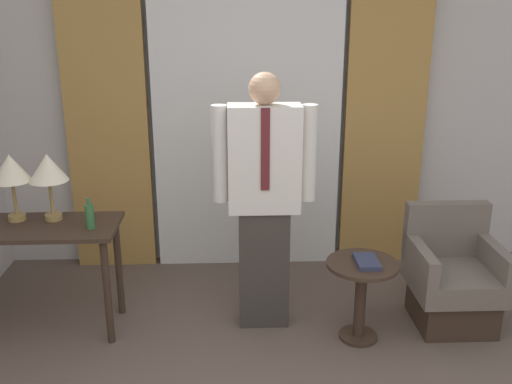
{
  "coord_description": "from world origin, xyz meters",
  "views": [
    {
      "loc": [
        -0.11,
        -1.82,
        2.16
      ],
      "look_at": [
        0.03,
        1.61,
        1.03
      ],
      "focal_mm": 40.0,
      "sensor_mm": 36.0,
      "label": 1
    }
  ],
  "objects": [
    {
      "name": "side_table",
      "position": [
        0.72,
        1.53,
        0.38
      ],
      "size": [
        0.47,
        0.47,
        0.56
      ],
      "color": "#38281E",
      "rests_on": "ground_plane"
    },
    {
      "name": "bottle_by_lamp",
      "position": [
        -1.05,
        1.67,
        0.86
      ],
      "size": [
        0.06,
        0.06,
        0.21
      ],
      "color": "#336638",
      "rests_on": "desk"
    },
    {
      "name": "table_lamp_right",
      "position": [
        -1.34,
        1.85,
        1.12
      ],
      "size": [
        0.26,
        0.26,
        0.46
      ],
      "color": "#9E7F47",
      "rests_on": "desk"
    },
    {
      "name": "book",
      "position": [
        0.74,
        1.52,
        0.58
      ],
      "size": [
        0.14,
        0.24,
        0.03
      ],
      "color": "#2D334C",
      "rests_on": "side_table"
    },
    {
      "name": "curtain_drape_left",
      "position": [
        -1.14,
        2.78,
        1.29
      ],
      "size": [
        0.66,
        0.06,
        2.58
      ],
      "color": "#B28442",
      "rests_on": "ground_plane"
    },
    {
      "name": "armchair",
      "position": [
        1.41,
        1.72,
        0.32
      ],
      "size": [
        0.59,
        0.59,
        0.82
      ],
      "color": "#38281E",
      "rests_on": "ground_plane"
    },
    {
      "name": "wall_back",
      "position": [
        0.0,
        2.91,
        1.35
      ],
      "size": [
        10.0,
        0.06,
        2.7
      ],
      "color": "beige",
      "rests_on": "ground_plane"
    },
    {
      "name": "table_lamp_left",
      "position": [
        -1.58,
        1.85,
        1.12
      ],
      "size": [
        0.26,
        0.26,
        0.46
      ],
      "color": "#9E7F47",
      "rests_on": "desk"
    },
    {
      "name": "desk",
      "position": [
        -1.46,
        1.74,
        0.64
      ],
      "size": [
        1.14,
        0.51,
        0.77
      ],
      "color": "#38281E",
      "rests_on": "ground_plane"
    },
    {
      "name": "person",
      "position": [
        0.09,
        1.76,
        0.96
      ],
      "size": [
        0.68,
        0.22,
        1.76
      ],
      "color": "#38332D",
      "rests_on": "ground_plane"
    },
    {
      "name": "curtain_drape_right",
      "position": [
        1.14,
        2.78,
        1.29
      ],
      "size": [
        0.66,
        0.06,
        2.58
      ],
      "color": "#B28442",
      "rests_on": "ground_plane"
    },
    {
      "name": "curtain_sheer_center",
      "position": [
        0.0,
        2.78,
        1.29
      ],
      "size": [
        1.53,
        0.06,
        2.58
      ],
      "color": "white",
      "rests_on": "ground_plane"
    }
  ]
}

